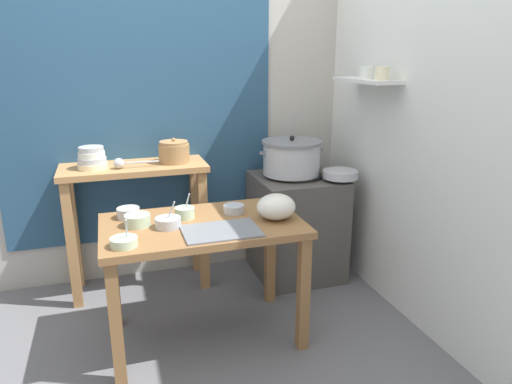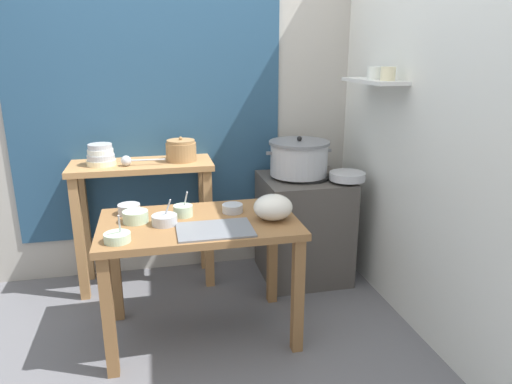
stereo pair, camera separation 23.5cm
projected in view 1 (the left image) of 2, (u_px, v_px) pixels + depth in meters
The scene contains 19 objects.
ground_plane at pixel (194, 346), 2.69m from camera, with size 9.00×9.00×0.00m, color slate.
wall_back at pixel (171, 99), 3.34m from camera, with size 4.40×0.12×2.60m.
wall_right at pixel (402, 106), 2.91m from camera, with size 0.30×3.20×2.60m.
prep_table at pixel (203, 241), 2.62m from camera, with size 1.10×0.66×0.72m.
back_shelf_table at pixel (136, 197), 3.19m from camera, with size 0.96×0.40×0.90m.
stove_block at pixel (296, 225), 3.48m from camera, with size 0.60×0.61×0.78m.
steamer_pot at pixel (292, 157), 3.34m from camera, with size 0.48×0.43×0.28m.
clay_pot at pixel (174, 152), 3.18m from camera, with size 0.21×0.21×0.17m.
bowl_stack_enamel at pixel (92, 158), 3.01m from camera, with size 0.19×0.19×0.14m.
ladle at pixel (121, 163), 3.02m from camera, with size 0.29×0.07×0.07m.
serving_tray at pixel (221, 231), 2.45m from camera, with size 0.40×0.28×0.01m, color slate.
plastic_bag at pixel (276, 207), 2.62m from camera, with size 0.22×0.21×0.14m, color silver.
wide_pan at pixel (340, 174), 3.27m from camera, with size 0.25×0.25×0.05m, color #B7BABF.
prep_bowl_0 at pixel (128, 212), 2.65m from camera, with size 0.13×0.13×0.06m.
prep_bowl_1 at pixel (137, 220), 2.53m from camera, with size 0.14×0.14×0.06m.
prep_bowl_2 at pixel (234, 209), 2.73m from camera, with size 0.12×0.12×0.05m.
prep_bowl_3 at pixel (185, 212), 2.64m from camera, with size 0.11×0.11×0.15m.
prep_bowl_4 at pixel (168, 222), 2.51m from camera, with size 0.14×0.14×0.15m.
prep_bowl_5 at pixel (124, 241), 2.26m from camera, with size 0.13×0.13×0.15m.
Camera 1 is at (-0.36, -2.32, 1.63)m, focal length 32.77 mm.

